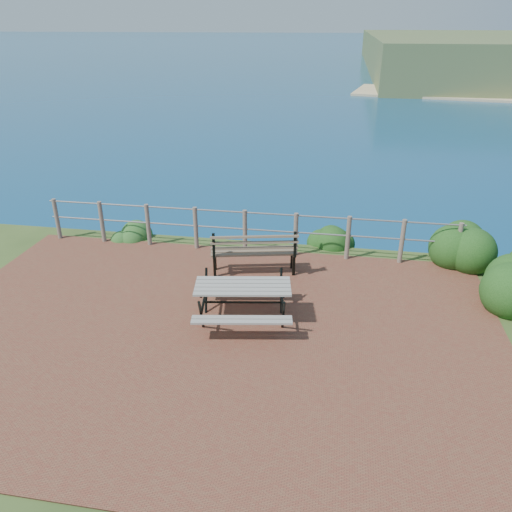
# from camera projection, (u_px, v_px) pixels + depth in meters

# --- Properties ---
(ground) EXTENTS (10.00, 7.00, 0.12)m
(ground) POSITION_uv_depth(u_px,v_px,m) (208.00, 333.00, 8.51)
(ground) COLOR brown
(ground) RESTS_ON ground
(ocean) EXTENTS (1200.00, 1200.00, 0.00)m
(ocean) POSITION_uv_depth(u_px,v_px,m) (343.00, 34.00, 186.67)
(ocean) COLOR #156681
(ocean) RESTS_ON ground
(safety_railing) EXTENTS (9.40, 0.10, 1.00)m
(safety_railing) POSITION_uv_depth(u_px,v_px,m) (245.00, 229.00, 11.25)
(safety_railing) COLOR #6B5B4C
(safety_railing) RESTS_ON ground
(picnic_table) EXTENTS (1.73, 1.42, 0.70)m
(picnic_table) POSITION_uv_depth(u_px,v_px,m) (243.00, 299.00, 8.68)
(picnic_table) COLOR gray
(picnic_table) RESTS_ON ground
(park_bench) EXTENTS (1.82, 0.81, 1.00)m
(park_bench) POSITION_uv_depth(u_px,v_px,m) (254.00, 245.00, 10.26)
(park_bench) COLOR brown
(park_bench) RESTS_ON ground
(shrub_right_edge) EXTENTS (1.10, 1.10, 1.57)m
(shrub_right_edge) POSITION_uv_depth(u_px,v_px,m) (462.00, 263.00, 10.96)
(shrub_right_edge) COLOR #173B12
(shrub_right_edge) RESTS_ON ground
(shrub_lip_west) EXTENTS (0.80, 0.80, 0.55)m
(shrub_lip_west) POSITION_uv_depth(u_px,v_px,m) (128.00, 238.00, 12.20)
(shrub_lip_west) COLOR #235921
(shrub_lip_west) RESTS_ON ground
(shrub_lip_east) EXTENTS (0.84, 0.84, 0.61)m
(shrub_lip_east) POSITION_uv_depth(u_px,v_px,m) (331.00, 243.00, 11.96)
(shrub_lip_east) COLOR #173B12
(shrub_lip_east) RESTS_ON ground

